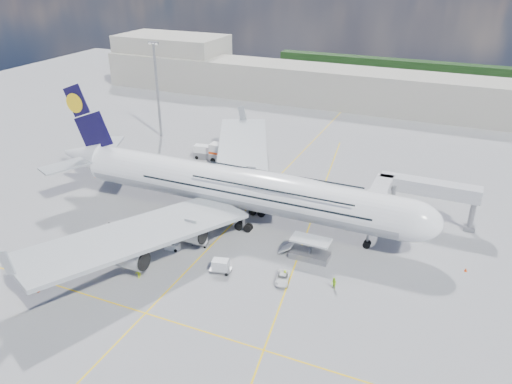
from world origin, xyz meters
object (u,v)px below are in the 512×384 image
at_px(cargo_loader, 309,251).
at_px(crew_wing, 147,262).
at_px(jet_bridge, 409,192).
at_px(cone_tail, 95,177).
at_px(dolly_row_c, 170,243).
at_px(catering_truck_outer, 205,153).
at_px(crew_nose, 346,225).
at_px(dolly_row_b, 112,226).
at_px(light_mast, 157,89).
at_px(baggage_tug, 172,246).
at_px(catering_truck_inner, 224,154).
at_px(crew_van, 285,274).
at_px(crew_tug, 138,273).
at_px(cone_nose, 466,270).
at_px(cone_wing_left_inner, 217,173).
at_px(cone_wing_right_outer, 38,290).
at_px(service_van, 283,278).
at_px(crew_loader, 334,284).
at_px(dolly_back, 106,247).
at_px(dolly_nose_near, 200,240).
at_px(dolly_row_a, 147,240).
at_px(dolly_nose_far, 220,266).
at_px(cone_wing_right_inner, 201,237).
at_px(airliner, 237,187).

relative_size(cargo_loader, crew_wing, 5.18).
xyz_separation_m(jet_bridge, cone_tail, (-67.66, -6.04, -6.57)).
bearing_deg(cone_tail, dolly_row_c, -29.78).
xyz_separation_m(catering_truck_outer, crew_nose, (40.54, -20.02, -0.83)).
xyz_separation_m(jet_bridge, dolly_row_b, (-49.58, -23.04, -6.48)).
xyz_separation_m(light_mast, baggage_tug, (34.50, -49.07, -12.50)).
relative_size(dolly_row_b, dolly_row_c, 1.08).
bearing_deg(cargo_loader, cone_tail, 167.62).
bearing_deg(catering_truck_inner, crew_van, -52.26).
distance_m(cargo_loader, catering_truck_inner, 45.12).
distance_m(crew_tug, cone_tail, 42.63).
height_order(baggage_tug, cone_nose, baggage_tug).
bearing_deg(jet_bridge, cone_wing_left_inner, 171.22).
distance_m(catering_truck_outer, cone_wing_right_outer, 57.41).
distance_m(service_van, cone_tail, 56.63).
bearing_deg(crew_loader, cone_wing_left_inner, 177.63).
bearing_deg(cargo_loader, dolly_back, -160.90).
relative_size(dolly_nose_near, crew_nose, 2.15).
bearing_deg(cone_tail, crew_tug, -41.47).
relative_size(dolly_nose_near, crew_wing, 1.96).
relative_size(light_mast, crew_loader, 12.82).
bearing_deg(dolly_row_a, dolly_row_b, 166.18).
xyz_separation_m(jet_bridge, dolly_nose_far, (-24.70, -27.57, -5.68)).
height_order(cone_wing_left_inner, cone_wing_right_inner, cone_wing_right_inner).
distance_m(light_mast, service_van, 75.55).
relative_size(dolly_back, cone_tail, 6.07).
xyz_separation_m(light_mast, crew_nose, (59.95, -30.02, -12.45)).
bearing_deg(dolly_row_c, dolly_back, -133.02).
xyz_separation_m(dolly_row_b, dolly_row_c, (13.16, -0.87, -0.02)).
height_order(airliner, dolly_row_b, airliner).
bearing_deg(dolly_back, jet_bridge, 6.75).
bearing_deg(dolly_row_b, cone_tail, 113.99).
xyz_separation_m(cargo_loader, cone_wing_left_inner, (-30.38, 24.74, -0.97)).
bearing_deg(dolly_row_a, catering_truck_inner, 92.26).
bearing_deg(service_van, dolly_row_a, 164.87).
xyz_separation_m(dolly_nose_near, crew_tug, (-4.08, -12.45, -0.15)).
height_order(dolly_row_c, crew_tug, crew_tug).
distance_m(jet_bridge, cone_wing_right_outer, 64.62).
bearing_deg(cone_nose, crew_van, -152.44).
distance_m(baggage_tug, cone_nose, 48.50).
distance_m(catering_truck_outer, service_van, 53.71).
height_order(jet_bridge, cone_wing_left_inner, jet_bridge).
distance_m(catering_truck_outer, crew_loader, 58.32).
relative_size(dolly_nose_far, cone_wing_right_outer, 6.75).
bearing_deg(catering_truck_outer, crew_van, -56.25).
relative_size(catering_truck_outer, service_van, 1.36).
bearing_deg(cone_wing_right_inner, crew_wing, -108.25).
height_order(airliner, cone_tail, airliner).
bearing_deg(dolly_nose_far, dolly_row_b, 158.15).
distance_m(cone_nose, cone_wing_right_outer, 66.80).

